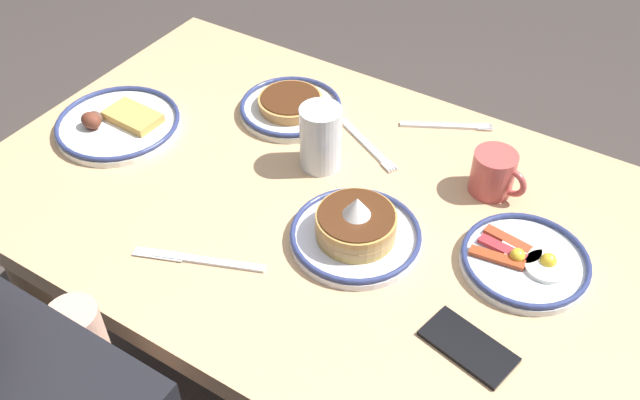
{
  "coord_description": "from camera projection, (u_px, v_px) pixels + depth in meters",
  "views": [
    {
      "loc": [
        -0.52,
        0.81,
        1.63
      ],
      "look_at": [
        -0.04,
        0.03,
        0.77
      ],
      "focal_mm": 38.91,
      "sensor_mm": 36.0,
      "label": 1
    }
  ],
  "objects": [
    {
      "name": "plate_near_main",
      "position": [
        291.0,
        106.0,
        1.5
      ],
      "size": [
        0.22,
        0.22,
        0.04
      ],
      "color": "silver",
      "rests_on": "dining_table"
    },
    {
      "name": "ground_plane",
      "position": [
        315.0,
        400.0,
        1.82
      ],
      "size": [
        6.0,
        6.0,
        0.0
      ],
      "primitive_type": "plane",
      "color": "#413834"
    },
    {
      "name": "dining_table",
      "position": [
        313.0,
        231.0,
        1.38
      ],
      "size": [
        1.27,
        0.83,
        0.74
      ],
      "color": "tan",
      "rests_on": "ground_plane"
    },
    {
      "name": "plate_far_companion",
      "position": [
        118.0,
        123.0,
        1.46
      ],
      "size": [
        0.26,
        0.26,
        0.05
      ],
      "color": "white",
      "rests_on": "dining_table"
    },
    {
      "name": "plate_far_side",
      "position": [
        525.0,
        260.0,
        1.18
      ],
      "size": [
        0.22,
        0.22,
        0.04
      ],
      "color": "white",
      "rests_on": "dining_table"
    },
    {
      "name": "drinking_glass",
      "position": [
        321.0,
        141.0,
        1.34
      ],
      "size": [
        0.08,
        0.08,
        0.13
      ],
      "color": "silver",
      "rests_on": "dining_table"
    },
    {
      "name": "fork_far",
      "position": [
        447.0,
        126.0,
        1.47
      ],
      "size": [
        0.18,
        0.11,
        0.01
      ],
      "color": "silver",
      "rests_on": "dining_table"
    },
    {
      "name": "coffee_mug",
      "position": [
        494.0,
        173.0,
        1.3
      ],
      "size": [
        0.11,
        0.08,
        0.09
      ],
      "color": "#BF4C47",
      "rests_on": "dining_table"
    },
    {
      "name": "fork_near",
      "position": [
        367.0,
        145.0,
        1.42
      ],
      "size": [
        0.18,
        0.11,
        0.01
      ],
      "color": "silver",
      "rests_on": "dining_table"
    },
    {
      "name": "butter_knife",
      "position": [
        198.0,
        260.0,
        1.19
      ],
      "size": [
        0.22,
        0.1,
        0.01
      ],
      "color": "silver",
      "rests_on": "dining_table"
    },
    {
      "name": "plate_center_pancakes",
      "position": [
        356.0,
        230.0,
        1.21
      ],
      "size": [
        0.23,
        0.23,
        0.1
      ],
      "color": "white",
      "rests_on": "dining_table"
    },
    {
      "name": "cell_phone",
      "position": [
        468.0,
        346.0,
        1.06
      ],
      "size": [
        0.16,
        0.1,
        0.01
      ],
      "primitive_type": "cube",
      "rotation": [
        0.0,
        0.0,
        -0.22
      ],
      "color": "black",
      "rests_on": "dining_table"
    }
  ]
}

